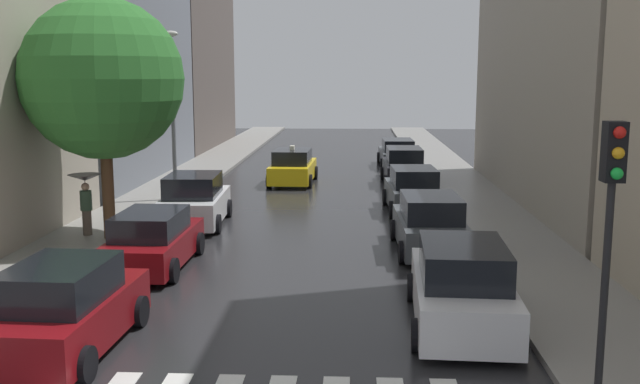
{
  "coord_description": "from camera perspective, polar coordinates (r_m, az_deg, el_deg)",
  "views": [
    {
      "loc": [
        1.62,
        -7.3,
        5.14
      ],
      "look_at": [
        0.5,
        15.78,
        1.29
      ],
      "focal_mm": 40.02,
      "sensor_mm": 36.0,
      "label": 1
    }
  ],
  "objects": [
    {
      "name": "ground_plane",
      "position": [
        31.76,
        -0.17,
        0.1
      ],
      "size": [
        28.0,
        72.0,
        0.04
      ],
      "primitive_type": "cube",
      "color": "#252527"
    },
    {
      "name": "sidewalk_left",
      "position": [
        32.73,
        -11.61,
        0.35
      ],
      "size": [
        3.0,
        72.0,
        0.15
      ],
      "primitive_type": "cube",
      "color": "gray",
      "rests_on": "ground"
    },
    {
      "name": "sidewalk_right",
      "position": [
        32.08,
        11.5,
        0.18
      ],
      "size": [
        3.0,
        72.0,
        0.15
      ],
      "primitive_type": "cube",
      "color": "gray",
      "rests_on": "ground"
    },
    {
      "name": "building_left_far",
      "position": [
        51.36,
        -11.62,
        10.35
      ],
      "size": [
        6.0,
        14.7,
        12.23
      ],
      "primitive_type": "cube",
      "color": "#564C47",
      "rests_on": "ground"
    },
    {
      "name": "building_right_mid",
      "position": [
        30.25,
        21.15,
        9.3
      ],
      "size": [
        6.0,
        18.68,
        10.78
      ],
      "primitive_type": "cube",
      "color": "#9E9384",
      "rests_on": "ground"
    },
    {
      "name": "parked_car_left_nearest",
      "position": [
        14.22,
        -19.7,
        -8.87
      ],
      "size": [
        2.16,
        4.2,
        1.73
      ],
      "rotation": [
        0.0,
        0.0,
        1.53
      ],
      "color": "maroon",
      "rests_on": "ground"
    },
    {
      "name": "parked_car_left_second",
      "position": [
        19.54,
        -13.22,
        -3.84
      ],
      "size": [
        2.03,
        4.34,
        1.56
      ],
      "rotation": [
        0.0,
        0.0,
        1.56
      ],
      "color": "maroon",
      "rests_on": "ground"
    },
    {
      "name": "parked_car_left_third",
      "position": [
        24.7,
        -10.01,
        -0.75
      ],
      "size": [
        2.28,
        4.27,
        1.78
      ],
      "rotation": [
        0.0,
        0.0,
        1.62
      ],
      "color": "silver",
      "rests_on": "ground"
    },
    {
      "name": "parked_car_right_nearest",
      "position": [
        14.95,
        11.25,
        -7.5
      ],
      "size": [
        2.27,
        4.69,
        1.78
      ],
      "rotation": [
        0.0,
        0.0,
        1.52
      ],
      "color": "silver",
      "rests_on": "ground"
    },
    {
      "name": "parked_car_right_second",
      "position": [
        20.95,
        8.78,
        -2.65
      ],
      "size": [
        2.12,
        4.33,
        1.69
      ],
      "rotation": [
        0.0,
        0.0,
        1.6
      ],
      "color": "#474C51",
      "rests_on": "ground"
    },
    {
      "name": "parked_car_right_third",
      "position": [
        26.94,
        7.45,
        0.07
      ],
      "size": [
        2.16,
        4.14,
        1.69
      ],
      "rotation": [
        0.0,
        0.0,
        1.62
      ],
      "color": "#474C51",
      "rests_on": "ground"
    },
    {
      "name": "parked_car_right_fourth",
      "position": [
        33.47,
        6.71,
        1.97
      ],
      "size": [
        2.03,
        4.4,
        1.76
      ],
      "rotation": [
        0.0,
        0.0,
        1.58
      ],
      "color": "black",
      "rests_on": "ground"
    },
    {
      "name": "parked_car_right_fifth",
      "position": [
        39.9,
        6.2,
        3.06
      ],
      "size": [
        2.15,
        4.64,
        1.55
      ],
      "rotation": [
        0.0,
        0.0,
        1.6
      ],
      "color": "#474C51",
      "rests_on": "ground"
    },
    {
      "name": "taxi_midroad",
      "position": [
        33.66,
        -2.19,
        1.98
      ],
      "size": [
        2.19,
        4.41,
        1.81
      ],
      "rotation": [
        0.0,
        0.0,
        1.54
      ],
      "color": "yellow",
      "rests_on": "ground"
    },
    {
      "name": "pedestrian_foreground",
      "position": [
        23.27,
        -18.25,
        0.11
      ],
      "size": [
        1.03,
        1.03,
        1.91
      ],
      "rotation": [
        0.0,
        0.0,
        3.25
      ],
      "color": "brown",
      "rests_on": "sidewalk_left"
    },
    {
      "name": "street_tree_left",
      "position": [
        22.34,
        -16.99,
        8.63
      ],
      "size": [
        4.8,
        4.8,
        7.24
      ],
      "color": "#513823",
      "rests_on": "sidewalk_left"
    },
    {
      "name": "traffic_light_right_corner",
      "position": [
        11.46,
        22.26,
        -0.57
      ],
      "size": [
        0.3,
        0.42,
        4.3
      ],
      "color": "black",
      "rests_on": "sidewalk_right"
    },
    {
      "name": "lamp_post_left",
      "position": [
        28.83,
        -11.7,
        6.97
      ],
      "size": [
        0.6,
        0.28,
        6.63
      ],
      "color": "#595B60",
      "rests_on": "sidewalk_left"
    }
  ]
}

